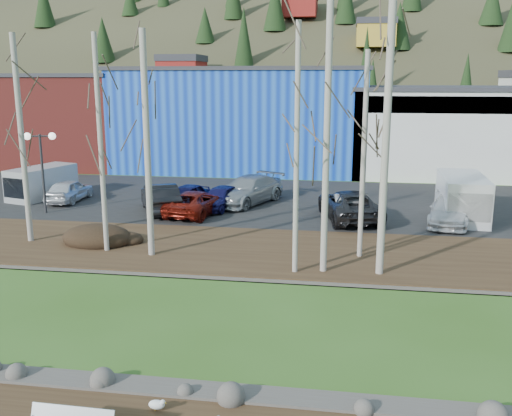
% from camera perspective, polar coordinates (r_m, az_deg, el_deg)
% --- Properties ---
extents(near_bank_rocks, '(80.00, 0.80, 0.50)m').
position_cam_1_polar(near_bank_rocks, '(14.42, -2.08, -18.22)').
color(near_bank_rocks, '#47423D').
rests_on(near_bank_rocks, ground).
extents(river, '(80.00, 8.00, 0.90)m').
position_cam_1_polar(river, '(18.00, 0.43, -11.56)').
color(river, black).
rests_on(river, ground).
extents(far_bank_rocks, '(80.00, 0.80, 0.46)m').
position_cam_1_polar(far_bank_rocks, '(21.77, 2.03, -7.13)').
color(far_bank_rocks, '#47423D').
rests_on(far_bank_rocks, ground).
extents(far_bank, '(80.00, 7.00, 0.15)m').
position_cam_1_polar(far_bank, '(24.76, 2.92, -4.46)').
color(far_bank, '#382616').
rests_on(far_bank, ground).
extents(parking_lot, '(80.00, 14.00, 0.14)m').
position_cam_1_polar(parking_lot, '(34.89, 4.72, 0.63)').
color(parking_lot, black).
rests_on(parking_lot, ground).
extents(building_brick, '(16.32, 12.24, 7.80)m').
position_cam_1_polar(building_brick, '(54.90, -20.13, 8.41)').
color(building_brick, maroon).
rests_on(building_brick, ground).
extents(building_blue, '(20.40, 12.24, 8.30)m').
position_cam_1_polar(building_blue, '(48.85, -1.07, 9.02)').
color(building_blue, '#0C33A9').
rests_on(building_blue, ground).
extents(building_white, '(18.36, 12.24, 6.80)m').
position_cam_1_polar(building_white, '(49.12, 20.27, 7.38)').
color(building_white, silver).
rests_on(building_white, ground).
extents(hillside, '(160.00, 72.00, 35.00)m').
position_cam_1_polar(hillside, '(93.59, 7.75, 18.94)').
color(hillside, '#363321').
rests_on(hillside, ground).
extents(seagull, '(0.46, 0.22, 0.33)m').
position_cam_1_polar(seagull, '(13.92, -9.86, -18.78)').
color(seagull, gold).
rests_on(seagull, ground).
extents(dirt_mound, '(3.21, 2.27, 0.63)m').
position_cam_1_polar(dirt_mound, '(26.75, -15.59, -2.74)').
color(dirt_mound, black).
rests_on(dirt_mound, far_bank).
extents(birch_0, '(0.25, 0.25, 9.19)m').
position_cam_1_polar(birch_0, '(27.41, -22.37, 6.26)').
color(birch_0, '#B8B1A5').
rests_on(birch_0, far_bank).
extents(birch_1, '(0.27, 0.27, 9.20)m').
position_cam_1_polar(birch_1, '(23.67, -10.83, 6.10)').
color(birch_1, '#B8B1A5').
rests_on(birch_1, far_bank).
extents(birch_2, '(0.21, 0.21, 9.10)m').
position_cam_1_polar(birch_2, '(24.74, -15.28, 6.05)').
color(birch_2, '#B8B1A5').
rests_on(birch_2, far_bank).
extents(birch_3, '(0.25, 0.25, 10.57)m').
position_cam_1_polar(birch_3, '(21.26, 7.10, 7.35)').
color(birch_3, '#B8B1A5').
rests_on(birch_3, far_bank).
extents(birch_4, '(0.20, 0.20, 8.38)m').
position_cam_1_polar(birch_4, '(23.49, 10.70, 5.06)').
color(birch_4, '#B8B1A5').
rests_on(birch_4, far_bank).
extents(birch_5, '(0.20, 0.20, 9.29)m').
position_cam_1_polar(birch_5, '(21.13, 4.09, 5.63)').
color(birch_5, '#B8B1A5').
rests_on(birch_5, far_bank).
extents(birch_6, '(0.28, 0.28, 11.18)m').
position_cam_1_polar(birch_6, '(21.31, 12.93, 7.96)').
color(birch_6, '#B8B1A5').
rests_on(birch_6, far_bank).
extents(street_lamp, '(1.66, 0.71, 4.44)m').
position_cam_1_polar(street_lamp, '(33.12, -20.72, 5.44)').
color(street_lamp, '#262628').
rests_on(street_lamp, parking_lot).
extents(car_0, '(1.64, 4.01, 1.36)m').
position_cam_1_polar(car_0, '(36.25, -18.19, 1.70)').
color(car_0, silver).
rests_on(car_0, parking_lot).
extents(car_1, '(3.65, 5.11, 1.60)m').
position_cam_1_polar(car_1, '(32.14, -9.53, 1.02)').
color(car_1, black).
rests_on(car_1, parking_lot).
extents(car_2, '(2.94, 5.05, 1.32)m').
position_cam_1_polar(car_2, '(31.27, -6.01, 0.54)').
color(car_2, maroon).
rests_on(car_2, parking_lot).
extents(car_3, '(4.30, 5.98, 1.61)m').
position_cam_1_polar(car_3, '(33.85, -0.81, 1.80)').
color(car_3, '#93979A').
rests_on(car_3, parking_lot).
extents(car_4, '(2.49, 4.16, 1.32)m').
position_cam_1_polar(car_4, '(32.53, -3.58, 1.07)').
color(car_4, '#16154E').
rests_on(car_4, parking_lot).
extents(car_5, '(1.77, 4.18, 1.34)m').
position_cam_1_polar(car_5, '(30.81, 9.11, 0.28)').
color(car_5, silver).
rests_on(car_5, parking_lot).
extents(car_6, '(3.81, 6.04, 1.55)m').
position_cam_1_polar(car_6, '(30.41, 9.34, 0.31)').
color(car_6, '#252427').
rests_on(car_6, parking_lot).
extents(car_7, '(2.87, 5.01, 1.37)m').
position_cam_1_polar(car_7, '(30.73, 18.78, -0.26)').
color(car_7, silver).
rests_on(car_7, parking_lot).
extents(car_8, '(2.49, 4.16, 1.32)m').
position_cam_1_polar(car_8, '(33.02, -7.03, 1.17)').
color(car_8, '#16154E').
rests_on(car_8, parking_lot).
extents(van_white, '(2.40, 5.31, 2.28)m').
position_cam_1_polar(van_white, '(31.92, 19.95, 0.96)').
color(van_white, white).
rests_on(van_white, parking_lot).
extents(van_grey, '(2.98, 4.74, 1.93)m').
position_cam_1_polar(van_grey, '(37.78, -20.81, 2.37)').
color(van_grey, '#BBBEC0').
rests_on(van_grey, parking_lot).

